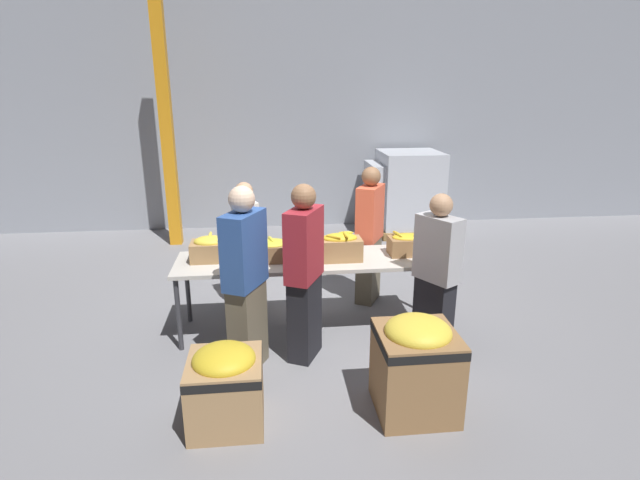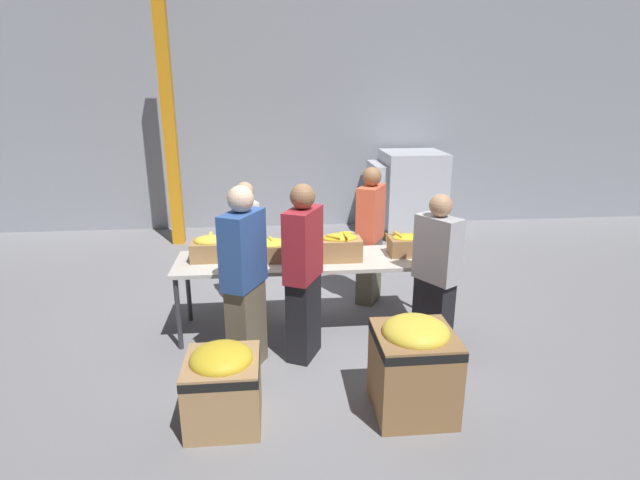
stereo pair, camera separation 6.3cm
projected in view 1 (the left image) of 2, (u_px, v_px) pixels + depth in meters
The scene contains 17 objects.
ground_plane at pixel (310, 328), 5.47m from camera, with size 30.00×30.00×0.00m, color gray.
wall_back at pixel (288, 117), 8.90m from camera, with size 16.00×0.08×4.00m.
sorting_table at pixel (309, 263), 5.25m from camera, with size 2.77×0.76×0.81m.
banana_box_0 at pixel (210, 248), 5.15m from camera, with size 0.39×0.33×0.27m.
banana_box_1 at pixel (272, 249), 5.17m from camera, with size 0.40×0.32×0.24m.
banana_box_2 at pixel (340, 246), 5.16m from camera, with size 0.45×0.27×0.30m.
banana_box_3 at pixel (408, 244), 5.33m from camera, with size 0.40×0.31×0.25m.
volunteer_0 at pixel (246, 281), 4.48m from camera, with size 0.42×0.52×1.73m.
volunteer_1 at pixel (369, 236), 5.95m from camera, with size 0.41×0.50×1.66m.
volunteer_2 at pixel (246, 248), 5.71m from camera, with size 0.32×0.45×1.53m.
volunteer_3 at pixel (436, 276), 4.79m from camera, with size 0.41×0.48×1.60m.
volunteer_4 at pixel (304, 275), 4.67m from camera, with size 0.41×0.51×1.71m.
donation_bin_0 at pixel (225, 384), 3.84m from camera, with size 0.57×0.57×0.66m.
donation_bin_1 at pixel (416, 363), 3.98m from camera, with size 0.62×0.62×0.82m.
support_pillar at pixel (166, 122), 7.80m from camera, with size 0.19×0.19×4.00m.
pallet_stack_0 at pixel (409, 193), 8.86m from camera, with size 1.12×1.12×1.44m.
pallet_stack_1 at pixel (392, 198), 8.90m from camera, with size 0.98×0.98×1.24m.
Camera 1 is at (-0.42, -4.92, 2.56)m, focal length 28.00 mm.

